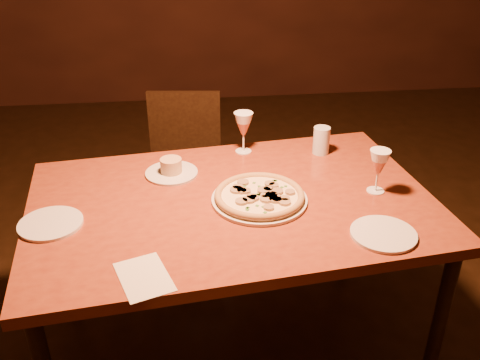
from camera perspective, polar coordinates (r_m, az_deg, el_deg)
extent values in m
cube|color=brown|center=(1.93, -0.83, -2.64)|extent=(1.53, 1.08, 0.04)
cylinder|color=black|center=(2.46, -18.07, -7.27)|extent=(0.05, 0.05, 0.73)
cylinder|color=black|center=(2.10, 20.28, -14.97)|extent=(0.05, 0.05, 0.73)
cylinder|color=black|center=(2.64, 11.39, -3.68)|extent=(0.05, 0.05, 0.73)
cube|color=black|center=(2.87, -6.04, 0.76)|extent=(0.43, 0.43, 0.04)
cube|color=black|center=(2.94, -5.93, 5.94)|extent=(0.39, 0.07, 0.37)
cylinder|color=black|center=(2.86, -9.27, -4.61)|extent=(0.03, 0.03, 0.40)
cylinder|color=black|center=(3.13, -8.47, -1.44)|extent=(0.03, 0.03, 0.40)
cylinder|color=black|center=(2.83, -2.91, -4.65)|extent=(0.03, 0.03, 0.40)
cylinder|color=black|center=(3.10, -2.66, -1.45)|extent=(0.03, 0.03, 0.40)
cylinder|color=silver|center=(1.91, 2.08, -2.10)|extent=(0.34, 0.34, 0.01)
cylinder|color=#F8E6AB|center=(1.90, 2.09, -1.77)|extent=(0.31, 0.31, 0.01)
torus|color=tan|center=(1.90, 2.09, -1.61)|extent=(0.32, 0.32, 0.02)
cylinder|color=silver|center=(2.11, -7.31, 0.75)|extent=(0.20, 0.20, 0.01)
cylinder|color=tan|center=(2.09, -7.36, 1.54)|extent=(0.08, 0.08, 0.06)
cylinder|color=silver|center=(2.26, 8.67, 4.20)|extent=(0.07, 0.07, 0.12)
cylinder|color=silver|center=(1.88, -19.55, -4.40)|extent=(0.21, 0.21, 0.01)
cylinder|color=silver|center=(1.79, 15.05, -5.58)|extent=(0.21, 0.21, 0.01)
cube|color=beige|center=(1.58, -10.20, -10.13)|extent=(0.19, 0.23, 0.00)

